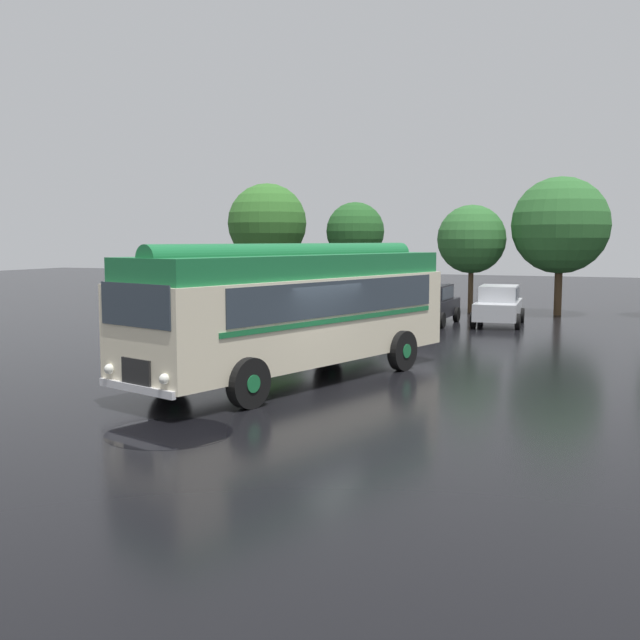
{
  "coord_description": "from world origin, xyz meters",
  "views": [
    {
      "loc": [
        7.23,
        -16.53,
        3.58
      ],
      "look_at": [
        -0.49,
        2.21,
        1.4
      ],
      "focal_mm": 42.0,
      "sensor_mm": 36.0,
      "label": 1
    }
  ],
  "objects_px": {
    "vintage_bus": "(297,307)",
    "car_near_left": "(373,301)",
    "car_mid_right": "(499,305)",
    "car_mid_left": "(430,304)"
  },
  "relations": [
    {
      "from": "vintage_bus",
      "to": "car_mid_right",
      "type": "distance_m",
      "value": 14.84
    },
    {
      "from": "car_mid_left",
      "to": "car_near_left",
      "type": "bearing_deg",
      "value": 169.57
    },
    {
      "from": "vintage_bus",
      "to": "car_near_left",
      "type": "height_order",
      "value": "vintage_bus"
    },
    {
      "from": "car_near_left",
      "to": "car_mid_right",
      "type": "distance_m",
      "value": 5.52
    },
    {
      "from": "car_mid_left",
      "to": "car_mid_right",
      "type": "height_order",
      "value": "same"
    },
    {
      "from": "car_mid_right",
      "to": "car_mid_left",
      "type": "bearing_deg",
      "value": -167.35
    },
    {
      "from": "vintage_bus",
      "to": "car_mid_right",
      "type": "height_order",
      "value": "vintage_bus"
    },
    {
      "from": "vintage_bus",
      "to": "car_mid_left",
      "type": "bearing_deg",
      "value": 90.22
    },
    {
      "from": "car_mid_left",
      "to": "vintage_bus",
      "type": "bearing_deg",
      "value": -89.78
    },
    {
      "from": "vintage_bus",
      "to": "car_near_left",
      "type": "xyz_separation_m",
      "value": [
        -2.77,
        14.42,
        -1.05
      ]
    }
  ]
}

